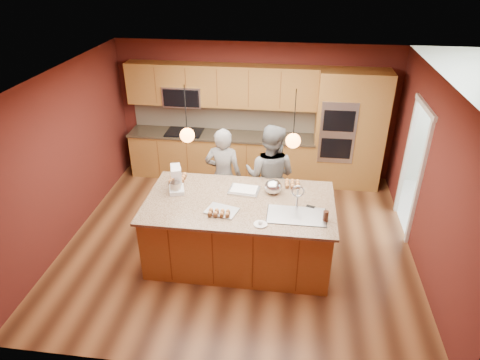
# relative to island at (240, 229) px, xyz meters

# --- Properties ---
(floor) EXTENTS (5.50, 5.50, 0.00)m
(floor) POSITION_rel_island_xyz_m (-0.08, 0.42, -0.51)
(floor) COLOR #442514
(floor) RESTS_ON ground
(ceiling) EXTENTS (5.50, 5.50, 0.00)m
(ceiling) POSITION_rel_island_xyz_m (-0.08, 0.42, 2.19)
(ceiling) COLOR white
(ceiling) RESTS_ON ground
(wall_back) EXTENTS (5.50, 0.00, 5.50)m
(wall_back) POSITION_rel_island_xyz_m (-0.08, 2.92, 0.84)
(wall_back) COLOR #521B16
(wall_back) RESTS_ON ground
(wall_front) EXTENTS (5.50, 0.00, 5.50)m
(wall_front) POSITION_rel_island_xyz_m (-0.08, -2.08, 0.84)
(wall_front) COLOR #521B16
(wall_front) RESTS_ON ground
(wall_left) EXTENTS (0.00, 5.00, 5.00)m
(wall_left) POSITION_rel_island_xyz_m (-2.83, 0.42, 0.84)
(wall_left) COLOR #521B16
(wall_left) RESTS_ON ground
(wall_right) EXTENTS (0.00, 5.00, 5.00)m
(wall_right) POSITION_rel_island_xyz_m (2.67, 0.42, 0.84)
(wall_right) COLOR #521B16
(wall_right) RESTS_ON ground
(cabinet_run) EXTENTS (3.74, 0.64, 2.30)m
(cabinet_run) POSITION_rel_island_xyz_m (-0.76, 2.66, 0.47)
(cabinet_run) COLOR #966326
(cabinet_run) RESTS_ON floor
(oven_column) EXTENTS (1.30, 0.62, 2.30)m
(oven_column) POSITION_rel_island_xyz_m (1.76, 2.61, 0.64)
(oven_column) COLOR #966326
(oven_column) RESTS_ON floor
(doorway_trim) EXTENTS (0.08, 1.11, 2.20)m
(doorway_trim) POSITION_rel_island_xyz_m (2.65, 1.22, 0.54)
(doorway_trim) COLOR silver
(doorway_trim) RESTS_ON wall_right
(pendant_left) EXTENTS (0.20, 0.20, 0.80)m
(pendant_left) POSITION_rel_island_xyz_m (-0.73, 0.00, 1.49)
(pendant_left) COLOR black
(pendant_left) RESTS_ON ceiling
(pendant_right) EXTENTS (0.20, 0.20, 0.80)m
(pendant_right) POSITION_rel_island_xyz_m (0.70, 0.00, 1.49)
(pendant_right) COLOR black
(pendant_right) RESTS_ON ceiling
(island) EXTENTS (2.74, 1.53, 1.39)m
(island) POSITION_rel_island_xyz_m (0.00, 0.00, 0.00)
(island) COLOR #966326
(island) RESTS_ON floor
(person_left) EXTENTS (0.64, 0.44, 1.71)m
(person_left) POSITION_rel_island_xyz_m (-0.42, 1.02, 0.34)
(person_left) COLOR black
(person_left) RESTS_ON floor
(person_right) EXTENTS (1.01, 0.87, 1.81)m
(person_right) POSITION_rel_island_xyz_m (0.36, 1.02, 0.39)
(person_right) COLOR gray
(person_right) RESTS_ON floor
(stand_mixer) EXTENTS (0.29, 0.34, 0.41)m
(stand_mixer) POSITION_rel_island_xyz_m (-0.99, 0.17, 0.67)
(stand_mixer) COLOR silver
(stand_mixer) RESTS_ON island
(sheet_cake) EXTENTS (0.48, 0.37, 0.05)m
(sheet_cake) POSITION_rel_island_xyz_m (0.02, 0.30, 0.52)
(sheet_cake) COLOR silver
(sheet_cake) RESTS_ON island
(cooling_rack) EXTENTS (0.49, 0.41, 0.02)m
(cooling_rack) POSITION_rel_island_xyz_m (-0.22, -0.29, 0.50)
(cooling_rack) COLOR #B5B8BD
(cooling_rack) RESTS_ON island
(mixing_bowl) EXTENTS (0.26, 0.26, 0.22)m
(mixing_bowl) POSITION_rel_island_xyz_m (0.45, 0.31, 0.60)
(mixing_bowl) COLOR silver
(mixing_bowl) RESTS_ON island
(plate) EXTENTS (0.19, 0.19, 0.01)m
(plate) POSITION_rel_island_xyz_m (0.34, -0.55, 0.50)
(plate) COLOR white
(plate) RESTS_ON island
(tumbler) EXTENTS (0.08, 0.08, 0.15)m
(tumbler) POSITION_rel_island_xyz_m (1.19, -0.34, 0.57)
(tumbler) COLOR #3C1F14
(tumbler) RESTS_ON island
(phone) EXTENTS (0.14, 0.10, 0.01)m
(phone) POSITION_rel_island_xyz_m (1.00, -0.02, 0.50)
(phone) COLOR black
(phone) RESTS_ON island
(cupcakes_left) EXTENTS (0.25, 0.33, 0.07)m
(cupcakes_left) POSITION_rel_island_xyz_m (-1.06, 0.50, 0.53)
(cupcakes_left) COLOR #DC8F4A
(cupcakes_left) RESTS_ON island
(cupcakes_rack) EXTENTS (0.31, 0.16, 0.07)m
(cupcakes_rack) POSITION_rel_island_xyz_m (-0.24, -0.41, 0.55)
(cupcakes_rack) COLOR #DC8F4A
(cupcakes_rack) RESTS_ON island
(cupcakes_right) EXTENTS (0.24, 0.24, 0.07)m
(cupcakes_right) POSITION_rel_island_xyz_m (0.73, 0.56, 0.53)
(cupcakes_right) COLOR #DC8F4A
(cupcakes_right) RESTS_ON island
(dryer) EXTENTS (0.83, 0.84, 1.03)m
(dryer) POSITION_rel_island_xyz_m (4.09, 2.04, 0.00)
(dryer) COLOR silver
(dryer) RESTS_ON floor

